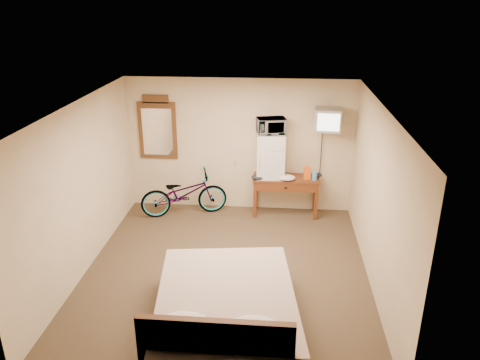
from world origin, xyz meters
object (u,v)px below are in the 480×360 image
Objects in this scene: microwave at (271,126)px; bicycle at (184,194)px; desk at (286,185)px; blue_cup at (315,176)px; bed at (226,313)px; mini_fridge at (270,155)px; crt_television at (328,120)px; wall_mirror at (157,128)px.

microwave is 0.31× the size of bicycle.
blue_cup is at bearing -5.77° from desk.
blue_cup is (0.81, -0.11, -0.88)m from microwave.
bed is (-0.43, -3.43, -1.41)m from microwave.
blue_cup is 0.10× the size of bicycle.
mini_fridge is 3.57m from bed.
mini_fridge reaches higher than bed.
crt_television is at bearing -104.57° from bicycle.
desk is at bearing -11.83° from mini_fridge.
mini_fridge is at bearing 168.17° from desk.
bicycle is (0.53, -0.40, -1.13)m from wall_mirror.
crt_television is (0.17, 0.07, 1.02)m from blue_cup.
crt_television is 0.24× the size of bed.
crt_television reaches higher than bicycle.
microwave is 0.86× the size of crt_television.
microwave is 2.13m from wall_mirror.
desk is 3.46m from bed.
bed is (1.68, -3.64, -1.26)m from wall_mirror.
crt_television is (0.97, -0.04, 0.14)m from microwave.
wall_mirror is 1.31m from bicycle.
desk is 1.41m from crt_television.
bed is (-1.40, -3.39, -1.56)m from crt_television.
wall_mirror reaches higher than bicycle.
blue_cup is at bearing 69.53° from bed.
crt_television reaches higher than bed.
microwave is at bearing -100.99° from bicycle.
mini_fridge is 1.19m from crt_television.
crt_television is (0.68, 0.02, 1.23)m from desk.
wall_mirror reaches higher than microwave.
crt_television is at bearing -4.64° from wall_mirror.
desk is 0.62m from mini_fridge.
bicycle reaches higher than desk.
wall_mirror is 0.75× the size of bicycle.
mini_fridge is 2.16m from wall_mirror.
wall_mirror is (-3.09, 0.25, -0.30)m from crt_television.
microwave is 1.20m from blue_cup.
wall_mirror reaches higher than blue_cup.
mini_fridge is at bearing -100.99° from bicycle.
crt_television is at bearing -15.73° from microwave.
blue_cup reaches higher than bed.
desk is 0.56m from blue_cup.
blue_cup is at bearing -6.27° from wall_mirror.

